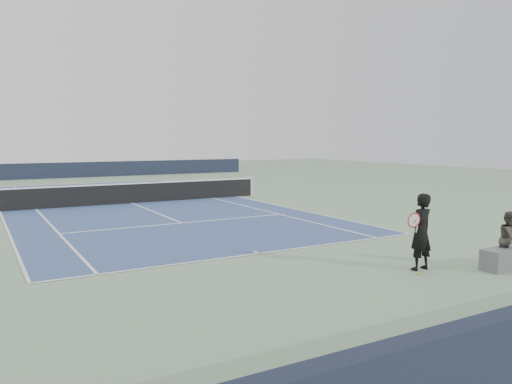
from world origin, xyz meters
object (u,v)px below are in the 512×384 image
tennis_net (131,193)px  tennis_player (421,232)px  tennis_ball (418,273)px  spectator_bench (510,248)px

tennis_net → tennis_player: tennis_player is taller
tennis_ball → spectator_bench: spectator_bench is taller
spectator_bench → tennis_net: bearing=105.0°
tennis_player → tennis_ball: size_ratio=25.55×
tennis_net → spectator_bench: spectator_bench is taller
tennis_player → tennis_net: bearing=99.0°
tennis_net → spectator_bench: bearing=-75.0°
tennis_ball → tennis_net: bearing=97.6°
tennis_net → tennis_ball: 15.49m
tennis_player → tennis_ball: (-0.34, -0.27, -0.85)m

